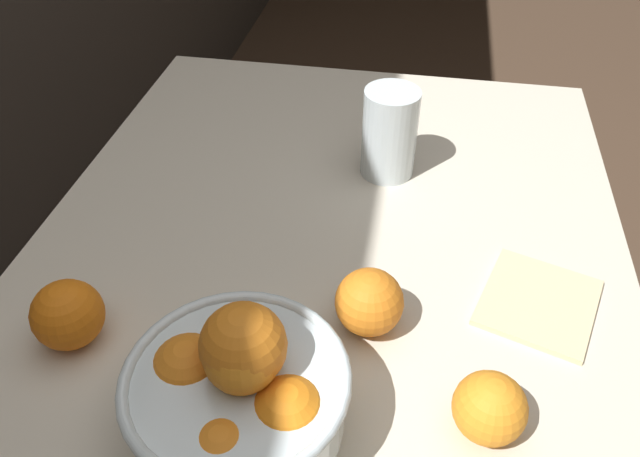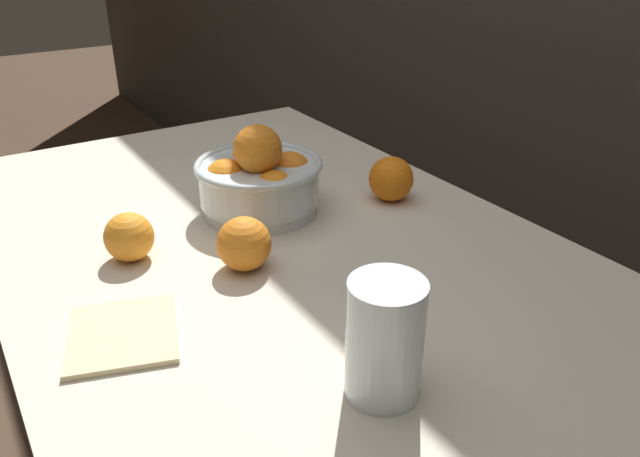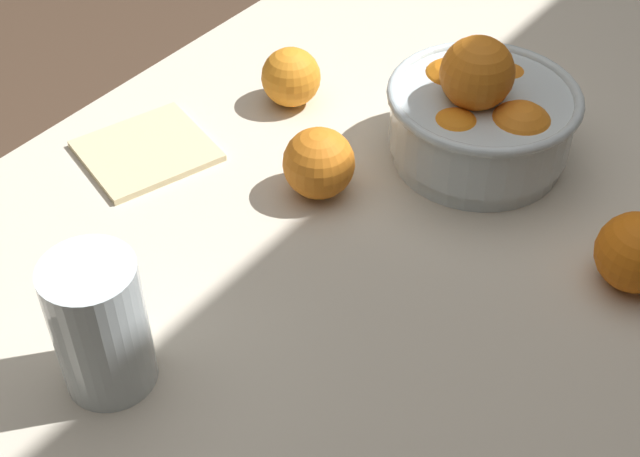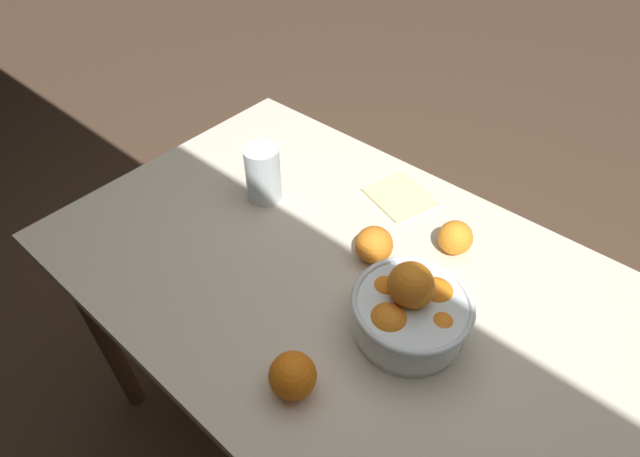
% 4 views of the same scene
% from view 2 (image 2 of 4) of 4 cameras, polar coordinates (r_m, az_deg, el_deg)
% --- Properties ---
extents(dining_table, '(1.36, 0.81, 0.77)m').
position_cam_2_polar(dining_table, '(1.02, -3.52, -6.04)').
color(dining_table, beige).
rests_on(dining_table, ground_plane).
extents(fruit_bowl, '(0.22, 0.22, 0.16)m').
position_cam_2_polar(fruit_bowl, '(1.07, -5.60, 4.53)').
color(fruit_bowl, silver).
rests_on(fruit_bowl, dining_table).
extents(juice_glass, '(0.08, 0.08, 0.14)m').
position_cam_2_polar(juice_glass, '(0.67, 5.92, -10.42)').
color(juice_glass, '#F4A314').
rests_on(juice_glass, dining_table).
extents(orange_loose_near_bowl, '(0.08, 0.08, 0.08)m').
position_cam_2_polar(orange_loose_near_bowl, '(1.13, 6.51, 4.54)').
color(orange_loose_near_bowl, orange).
rests_on(orange_loose_near_bowl, dining_table).
extents(orange_loose_front, '(0.07, 0.07, 0.07)m').
position_cam_2_polar(orange_loose_front, '(0.97, -17.06, -0.74)').
color(orange_loose_front, orange).
rests_on(orange_loose_front, dining_table).
extents(orange_loose_aside, '(0.08, 0.08, 0.08)m').
position_cam_2_polar(orange_loose_aside, '(0.91, -6.96, -1.39)').
color(orange_loose_aside, orange).
rests_on(orange_loose_aside, dining_table).
extents(napkin, '(0.18, 0.17, 0.01)m').
position_cam_2_polar(napkin, '(0.82, -17.57, -9.17)').
color(napkin, beige).
rests_on(napkin, dining_table).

